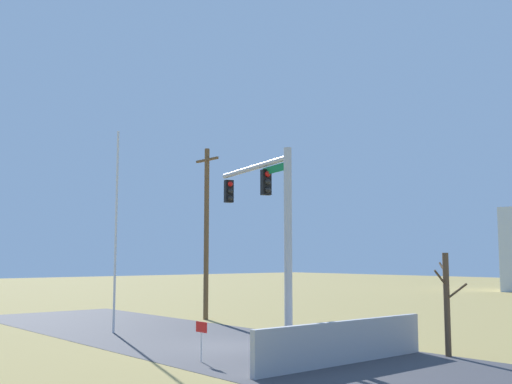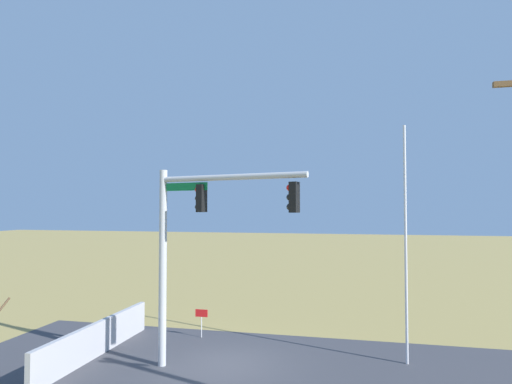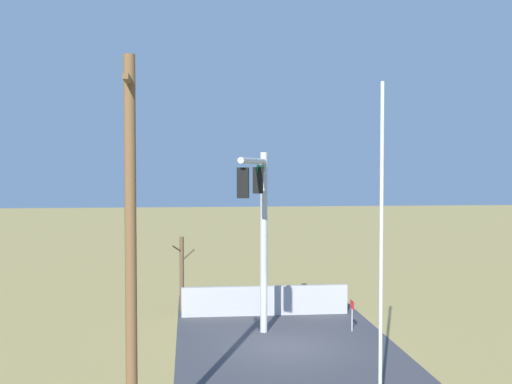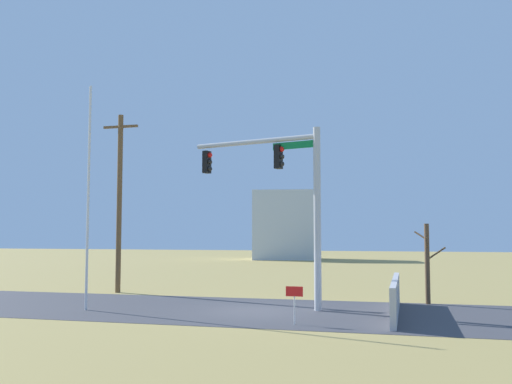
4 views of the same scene
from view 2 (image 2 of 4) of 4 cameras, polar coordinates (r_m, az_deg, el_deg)
name	(u,v)px [view 2 (image 2 of 4)]	position (r m, az deg, el deg)	size (l,w,h in m)	color
ground_plane	(227,365)	(16.70, -3.94, -22.00)	(160.00, 160.00, 0.00)	#9E894C
road_surface	(339,374)	(16.10, 11.02, -22.72)	(28.00, 8.00, 0.01)	#3D3D42
sidewalk_corner	(137,363)	(17.34, -15.64, -21.15)	(6.00, 6.00, 0.01)	#B7B5AD
retaining_fence	(97,339)	(18.38, -20.40, -17.89)	(0.20, 7.27, 1.29)	#A8A8AD
signal_mast	(194,232)	(15.14, -8.21, -5.34)	(5.56, 1.58, 7.06)	#B2B5BA
flagpole	(406,243)	(16.73, 19.33, -6.49)	(0.10, 0.10, 8.75)	silver
open_sign	(202,317)	(19.66, -7.28, -16.16)	(0.56, 0.04, 1.22)	silver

